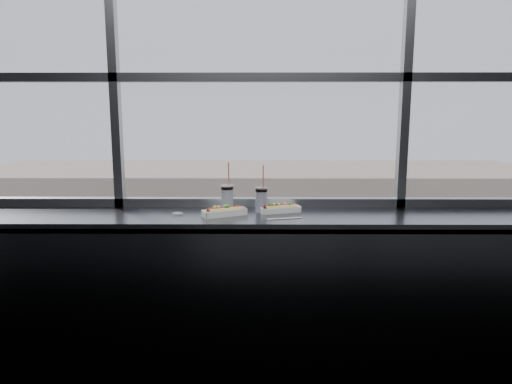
{
  "coord_description": "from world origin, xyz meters",
  "views": [
    {
      "loc": [
        -0.0,
        -1.71,
        1.75
      ],
      "look_at": [
        -0.02,
        1.23,
        1.25
      ],
      "focal_mm": 32.0,
      "sensor_mm": 36.0,
      "label": 1
    }
  ],
  "objects_px": {
    "hotdog_tray_left": "(225,211)",
    "pedestrian_b": "(218,282)",
    "pedestrian_a": "(157,283)",
    "pedestrian_c": "(323,279)",
    "car_near_d": "(397,374)",
    "car_far_a": "(108,302)",
    "car_near_b": "(98,373)",
    "soda_cup_right": "(261,198)",
    "car_near_c": "(234,373)",
    "hotdog_tray_right": "(280,209)",
    "wrapper": "(177,213)",
    "car_far_b": "(295,300)",
    "pedestrian_d": "(377,284)",
    "tree_left": "(120,253)",
    "soda_cup_left": "(227,196)",
    "tree_center": "(293,249)",
    "tree_right": "(426,243)",
    "loose_straw": "(285,218)",
    "car_far_c": "(419,304)"
  },
  "relations": [
    {
      "from": "car_near_d",
      "to": "pedestrian_a",
      "type": "height_order",
      "value": "pedestrian_a"
    },
    {
      "from": "car_near_b",
      "to": "pedestrian_a",
      "type": "bearing_deg",
      "value": 4.5
    },
    {
      "from": "hotdog_tray_right",
      "to": "tree_center",
      "type": "bearing_deg",
      "value": 67.89
    },
    {
      "from": "pedestrian_b",
      "to": "tree_center",
      "type": "distance_m",
      "value": 5.75
    },
    {
      "from": "hotdog_tray_left",
      "to": "pedestrian_b",
      "type": "distance_m",
      "value": 29.89
    },
    {
      "from": "hotdog_tray_right",
      "to": "car_far_c",
      "type": "distance_m",
      "value": 28.45
    },
    {
      "from": "soda_cup_right",
      "to": "pedestrian_b",
      "type": "bearing_deg",
      "value": 95.98
    },
    {
      "from": "pedestrian_a",
      "to": "soda_cup_left",
      "type": "bearing_deg",
      "value": 14.33
    },
    {
      "from": "car_near_d",
      "to": "pedestrian_b",
      "type": "bearing_deg",
      "value": 42.22
    },
    {
      "from": "hotdog_tray_left",
      "to": "hotdog_tray_right",
      "type": "relative_size",
      "value": 1.05
    },
    {
      "from": "soda_cup_right",
      "to": "pedestrian_b",
      "type": "height_order",
      "value": "soda_cup_right"
    },
    {
      "from": "soda_cup_left",
      "to": "tree_left",
      "type": "relative_size",
      "value": 0.07
    },
    {
      "from": "pedestrian_a",
      "to": "pedestrian_c",
      "type": "bearing_deg",
      "value": 95.91
    },
    {
      "from": "hotdog_tray_left",
      "to": "soda_cup_right",
      "type": "distance_m",
      "value": 0.27
    },
    {
      "from": "soda_cup_left",
      "to": "car_far_b",
      "type": "xyz_separation_m",
      "value": [
        2.51,
        24.15,
        -10.99
      ]
    },
    {
      "from": "car_far_a",
      "to": "car_near_b",
      "type": "relative_size",
      "value": 1.05
    },
    {
      "from": "car_near_b",
      "to": "pedestrian_b",
      "type": "relative_size",
      "value": 2.64
    },
    {
      "from": "car_far_a",
      "to": "car_near_c",
      "type": "height_order",
      "value": "car_far_a"
    },
    {
      "from": "tree_right",
      "to": "pedestrian_d",
      "type": "bearing_deg",
      "value": -171.92
    },
    {
      "from": "hotdog_tray_left",
      "to": "car_far_b",
      "type": "bearing_deg",
      "value": 57.84
    },
    {
      "from": "car_far_a",
      "to": "pedestrian_b",
      "type": "distance_m",
      "value": 7.52
    },
    {
      "from": "car_near_d",
      "to": "car_far_a",
      "type": "bearing_deg",
      "value": 66.53
    },
    {
      "from": "car_far_a",
      "to": "car_near_b",
      "type": "xyz_separation_m",
      "value": [
        2.19,
        -8.0,
        -0.05
      ]
    },
    {
      "from": "hotdog_tray_left",
      "to": "pedestrian_c",
      "type": "xyz_separation_m",
      "value": [
        4.86,
        28.8,
        -11.15
      ]
    },
    {
      "from": "pedestrian_d",
      "to": "tree_left",
      "type": "distance_m",
      "value": 18.45
    },
    {
      "from": "soda_cup_right",
      "to": "pedestrian_d",
      "type": "distance_m",
      "value": 31.04
    },
    {
      "from": "hotdog_tray_right",
      "to": "tree_left",
      "type": "height_order",
      "value": "hotdog_tray_right"
    },
    {
      "from": "pedestrian_d",
      "to": "tree_left",
      "type": "height_order",
      "value": "tree_left"
    },
    {
      "from": "car_far_b",
      "to": "pedestrian_b",
      "type": "xyz_separation_m",
      "value": [
        -5.16,
        3.36,
        -0.07
      ]
    },
    {
      "from": "soda_cup_right",
      "to": "pedestrian_c",
      "type": "height_order",
      "value": "soda_cup_right"
    },
    {
      "from": "soda_cup_right",
      "to": "car_far_b",
      "type": "bearing_deg",
      "value": 84.63
    },
    {
      "from": "soda_cup_right",
      "to": "car_near_d",
      "type": "height_order",
      "value": "soda_cup_right"
    },
    {
      "from": "wrapper",
      "to": "pedestrian_b",
      "type": "distance_m",
      "value": 29.83
    },
    {
      "from": "loose_straw",
      "to": "car_far_b",
      "type": "relative_size",
      "value": 0.03
    },
    {
      "from": "loose_straw",
      "to": "tree_right",
      "type": "distance_m",
      "value": 31.8
    },
    {
      "from": "hotdog_tray_left",
      "to": "car_near_c",
      "type": "distance_m",
      "value": 19.73
    },
    {
      "from": "car_near_d",
      "to": "pedestrian_d",
      "type": "bearing_deg",
      "value": -6.83
    },
    {
      "from": "wrapper",
      "to": "tree_left",
      "type": "distance_m",
      "value": 31.17
    },
    {
      "from": "car_far_a",
      "to": "tree_left",
      "type": "xyz_separation_m",
      "value": [
        -0.35,
        4.0,
        1.94
      ]
    },
    {
      "from": "car_near_b",
      "to": "car_far_a",
      "type": "bearing_deg",
      "value": 20.81
    },
    {
      "from": "wrapper",
      "to": "pedestrian_b",
      "type": "xyz_separation_m",
      "value": [
        -2.34,
        27.65,
        -10.97
      ]
    },
    {
      "from": "hotdog_tray_left",
      "to": "car_near_c",
      "type": "xyz_separation_m",
      "value": [
        -0.91,
        16.31,
        -11.07
      ]
    },
    {
      "from": "soda_cup_left",
      "to": "pedestrian_b",
      "type": "distance_m",
      "value": 29.76
    },
    {
      "from": "soda_cup_left",
      "to": "pedestrian_a",
      "type": "bearing_deg",
      "value": 104.33
    },
    {
      "from": "tree_left",
      "to": "tree_right",
      "type": "xyz_separation_m",
      "value": [
        21.75,
        0.0,
        0.78
      ]
    },
    {
      "from": "hotdog_tray_right",
      "to": "wrapper",
      "type": "distance_m",
      "value": 0.68
    },
    {
      "from": "car_near_c",
      "to": "pedestrian_b",
      "type": "relative_size",
      "value": 2.72
    },
    {
      "from": "hotdog_tray_left",
      "to": "tree_center",
      "type": "distance_m",
      "value": 29.76
    },
    {
      "from": "car_far_c",
      "to": "pedestrian_b",
      "type": "xyz_separation_m",
      "value": [
        -12.97,
        3.36,
        0.15
      ]
    },
    {
      "from": "soda_cup_left",
      "to": "car_near_d",
      "type": "height_order",
      "value": "soda_cup_left"
    }
  ]
}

